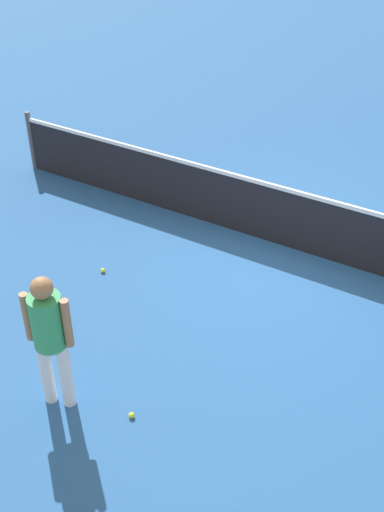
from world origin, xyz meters
The scene contains 5 objects.
ground_plane centered at (0.00, 0.00, 0.00)m, with size 40.00×40.00×0.00m, color #265693.
court_net centered at (0.00, 0.00, 0.50)m, with size 10.09×0.09×1.07m.
player_near_side centered at (-0.96, -4.08, 1.01)m, with size 0.52×0.43×1.70m.
tennis_ball_near_player centered at (-0.15, -3.87, 0.03)m, with size 0.07×0.07×0.07m, color #C6E033.
tennis_ball_by_net centered at (-2.01, -1.93, 0.03)m, with size 0.07×0.07×0.07m, color #C6E033.
Camera 1 is at (2.78, -7.53, 5.41)m, focal length 44.99 mm.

